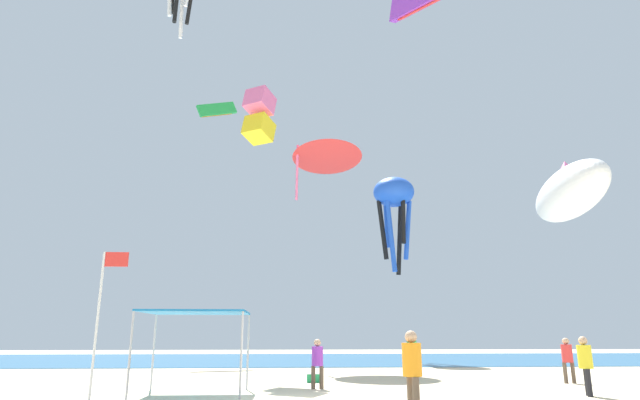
{
  "coord_description": "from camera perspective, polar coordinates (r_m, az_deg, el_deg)",
  "views": [
    {
      "loc": [
        -0.79,
        -15.4,
        1.8
      ],
      "look_at": [
        0.62,
        6.12,
        7.45
      ],
      "focal_mm": 29.08,
      "sensor_mm": 36.0,
      "label": 1
    }
  ],
  "objects": [
    {
      "name": "canopy_tent",
      "position": [
        17.8,
        -13.45,
        -12.24
      ],
      "size": [
        3.31,
        2.88,
        2.57
      ],
      "color": "#B2B2B7",
      "rests_on": "ground"
    },
    {
      "name": "kite_octopus_blue",
      "position": [
        40.49,
        8.13,
        0.33
      ],
      "size": [
        4.27,
        4.27,
        7.44
      ],
      "rotation": [
        0.0,
        0.0,
        2.07
      ],
      "color": "blue"
    },
    {
      "name": "person_leftmost",
      "position": [
        18.73,
        27.16,
        -15.46
      ],
      "size": [
        0.42,
        0.45,
        1.78
      ],
      "rotation": [
        0.0,
        0.0,
        1.19
      ],
      "color": "black",
      "rests_on": "ground"
    },
    {
      "name": "kite_inflatable_white",
      "position": [
        29.74,
        25.72,
        0.71
      ],
      "size": [
        4.2,
        8.82,
        3.13
      ],
      "rotation": [
        0.0,
        0.0,
        4.52
      ],
      "color": "white"
    },
    {
      "name": "person_far_shore",
      "position": [
        23.37,
        25.56,
        -15.26
      ],
      "size": [
        0.46,
        0.41,
        1.71
      ],
      "rotation": [
        0.0,
        0.0,
        6.2
      ],
      "color": "brown",
      "rests_on": "ground"
    },
    {
      "name": "ocean_strip",
      "position": [
        42.86,
        -2.8,
        -17.06
      ],
      "size": [
        110.0,
        23.31,
        0.03
      ],
      "primitive_type": "cube",
      "color": "#28608C",
      "rests_on": "ground"
    },
    {
      "name": "person_near_tent",
      "position": [
        24.48,
        10.09,
        -16.13
      ],
      "size": [
        0.5,
        0.44,
        1.86
      ],
      "rotation": [
        0.0,
        0.0,
        6.27
      ],
      "color": "brown",
      "rests_on": "ground"
    },
    {
      "name": "kite_delta_red",
      "position": [
        33.06,
        0.76,
        5.28
      ],
      "size": [
        4.57,
        4.64,
        3.94
      ],
      "rotation": [
        0.0,
        0.0,
        0.03
      ],
      "color": "red"
    },
    {
      "name": "kite_box_pink",
      "position": [
        29.38,
        -6.7,
        9.2
      ],
      "size": [
        1.93,
        2.02,
        3.06
      ],
      "rotation": [
        0.0,
        0.0,
        2.59
      ],
      "color": "pink"
    },
    {
      "name": "cooler_box",
      "position": [
        21.72,
        -0.67,
        -18.98
      ],
      "size": [
        0.57,
        0.37,
        0.35
      ],
      "color": "#1E8C4C",
      "rests_on": "ground"
    },
    {
      "name": "person_central",
      "position": [
        19.06,
        -0.29,
        -17.13
      ],
      "size": [
        0.43,
        0.4,
        1.68
      ],
      "rotation": [
        0.0,
        0.0,
        5.96
      ],
      "color": "brown",
      "rests_on": "ground"
    },
    {
      "name": "banner_flag",
      "position": [
        13.45,
        -22.97,
        -11.62
      ],
      "size": [
        0.61,
        0.06,
        3.75
      ],
      "color": "silver",
      "rests_on": "ground"
    },
    {
      "name": "kite_parafoil_green",
      "position": [
        46.3,
        -11.27,
        9.73
      ],
      "size": [
        3.34,
        1.91,
        2.23
      ],
      "rotation": [
        0.0,
        0.0,
        3.68
      ],
      "color": "green"
    },
    {
      "name": "person_rightmost",
      "position": [
        12.96,
        10.1,
        -17.45
      ],
      "size": [
        0.46,
        0.51,
        1.92
      ],
      "rotation": [
        0.0,
        0.0,
        4.85
      ],
      "color": "brown",
      "rests_on": "ground"
    }
  ]
}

